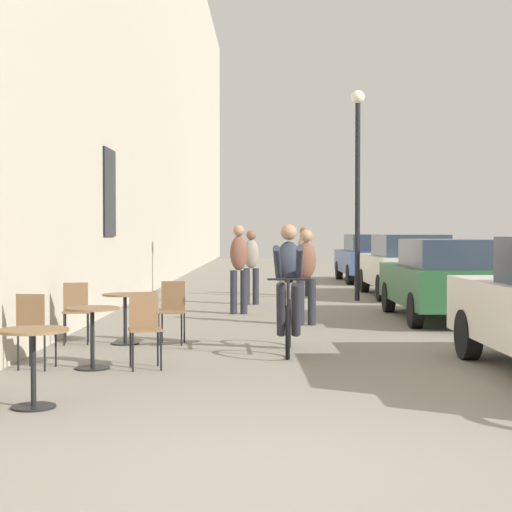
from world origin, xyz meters
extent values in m
plane|color=gray|center=(0.00, 0.00, 0.00)|extent=(88.00, 88.00, 0.00)
cube|color=#B7AD99|center=(-3.45, 14.00, 6.80)|extent=(0.50, 68.00, 13.60)
cube|color=black|center=(-3.18, 10.39, 2.37)|extent=(0.04, 1.10, 1.70)
cylinder|color=black|center=(-2.24, 1.93, 0.01)|extent=(0.40, 0.40, 0.02)
cylinder|color=black|center=(-2.24, 1.93, 0.36)|extent=(0.05, 0.05, 0.67)
cylinder|color=brown|center=(-2.24, 1.93, 0.71)|extent=(0.64, 0.64, 0.02)
cylinder|color=black|center=(-2.16, 4.04, 0.01)|extent=(0.40, 0.40, 0.02)
cylinder|color=black|center=(-2.16, 4.04, 0.36)|extent=(0.05, 0.05, 0.67)
cylinder|color=brown|center=(-2.16, 4.04, 0.71)|extent=(0.64, 0.64, 0.02)
cylinder|color=black|center=(-1.34, 3.93, 0.23)|extent=(0.02, 0.02, 0.45)
cylinder|color=black|center=(-1.65, 3.85, 0.23)|extent=(0.02, 0.02, 0.45)
cylinder|color=black|center=(-1.42, 4.24, 0.23)|extent=(0.02, 0.02, 0.45)
cylinder|color=black|center=(-1.73, 4.16, 0.23)|extent=(0.02, 0.02, 0.45)
cube|color=brown|center=(-1.54, 4.04, 0.46)|extent=(0.46, 0.46, 0.02)
cube|color=brown|center=(-1.58, 4.22, 0.68)|extent=(0.34, 0.10, 0.42)
cylinder|color=black|center=(-2.95, 4.23, 0.23)|extent=(0.02, 0.02, 0.45)
cylinder|color=black|center=(-2.63, 4.18, 0.23)|extent=(0.02, 0.02, 0.45)
cylinder|color=black|center=(-2.99, 3.91, 0.23)|extent=(0.02, 0.02, 0.45)
cylinder|color=black|center=(-2.67, 3.86, 0.23)|extent=(0.02, 0.02, 0.45)
cube|color=brown|center=(-2.81, 4.04, 0.46)|extent=(0.43, 0.43, 0.02)
cube|color=brown|center=(-2.83, 3.87, 0.68)|extent=(0.34, 0.07, 0.42)
cylinder|color=black|center=(-2.15, 6.15, 0.01)|extent=(0.40, 0.40, 0.02)
cylinder|color=black|center=(-2.15, 6.15, 0.36)|extent=(0.05, 0.05, 0.67)
cylinder|color=brown|center=(-2.15, 6.15, 0.71)|extent=(0.64, 0.64, 0.02)
cylinder|color=black|center=(-3.03, 6.28, 0.23)|extent=(0.02, 0.02, 0.45)
cylinder|color=black|center=(-2.72, 6.34, 0.23)|extent=(0.02, 0.02, 0.45)
cylinder|color=black|center=(-2.97, 5.97, 0.23)|extent=(0.02, 0.02, 0.45)
cylinder|color=black|center=(-2.66, 6.03, 0.23)|extent=(0.02, 0.02, 0.45)
cube|color=brown|center=(-2.84, 6.15, 0.46)|extent=(0.44, 0.44, 0.02)
cube|color=brown|center=(-2.81, 5.98, 0.68)|extent=(0.34, 0.08, 0.42)
cylinder|color=black|center=(-1.32, 5.99, 0.23)|extent=(0.02, 0.02, 0.45)
cylinder|color=black|center=(-1.64, 6.00, 0.23)|extent=(0.02, 0.02, 0.45)
cylinder|color=black|center=(-1.31, 6.31, 0.23)|extent=(0.02, 0.02, 0.45)
cylinder|color=black|center=(-1.64, 6.32, 0.23)|extent=(0.02, 0.02, 0.45)
cube|color=brown|center=(-1.48, 6.15, 0.46)|extent=(0.39, 0.39, 0.02)
cube|color=brown|center=(-1.48, 6.33, 0.68)|extent=(0.34, 0.03, 0.42)
torus|color=black|center=(0.15, 4.86, 0.33)|extent=(0.08, 0.71, 0.71)
torus|color=black|center=(0.19, 5.91, 0.33)|extent=(0.08, 0.71, 0.71)
cylinder|color=black|center=(0.19, 5.82, 0.61)|extent=(0.04, 0.22, 0.58)
cylinder|color=black|center=(0.16, 5.32, 0.95)|extent=(0.07, 0.83, 0.14)
cylinder|color=black|center=(0.15, 4.89, 0.67)|extent=(0.04, 0.09, 0.67)
cylinder|color=black|center=(0.17, 5.41, 0.37)|extent=(0.08, 1.00, 0.12)
cylinder|color=black|center=(0.15, 4.91, 1.00)|extent=(0.52, 0.05, 0.03)
ellipsoid|color=black|center=(0.18, 5.73, 0.93)|extent=(0.12, 0.24, 0.06)
ellipsoid|color=#2D3342|center=(0.18, 5.65, 1.21)|extent=(0.35, 0.36, 0.59)
sphere|color=#A57A5B|center=(0.18, 5.61, 1.60)|extent=(0.22, 0.22, 0.22)
cylinder|color=#26262D|center=(0.27, 5.57, 0.55)|extent=(0.15, 0.40, 0.75)
cylinder|color=#26262D|center=(0.08, 5.58, 0.55)|extent=(0.15, 0.40, 0.75)
cylinder|color=#2D3342|center=(0.30, 5.26, 1.20)|extent=(0.10, 0.75, 0.48)
cylinder|color=#2D3342|center=(0.02, 5.27, 1.20)|extent=(0.14, 0.75, 0.48)
cylinder|color=#26262D|center=(0.46, 8.53, 0.40)|extent=(0.14, 0.14, 0.80)
cylinder|color=#26262D|center=(0.66, 8.55, 0.40)|extent=(0.14, 0.14, 0.80)
ellipsoid|color=brown|center=(0.56, 8.54, 1.12)|extent=(0.36, 0.27, 0.63)
sphere|color=#A57A5B|center=(0.56, 8.54, 1.54)|extent=(0.22, 0.22, 0.22)
cylinder|color=#26262D|center=(-0.77, 10.43, 0.43)|extent=(0.14, 0.14, 0.85)
cylinder|color=#26262D|center=(-0.57, 10.46, 0.43)|extent=(0.14, 0.14, 0.85)
ellipsoid|color=brown|center=(-0.67, 10.44, 1.19)|extent=(0.36, 0.28, 0.68)
sphere|color=#A57A5B|center=(-0.67, 10.44, 1.63)|extent=(0.22, 0.22, 0.22)
cylinder|color=#26262D|center=(-0.36, 12.52, 0.40)|extent=(0.14, 0.14, 0.80)
cylinder|color=#26262D|center=(-0.56, 12.51, 0.40)|extent=(0.14, 0.14, 0.80)
ellipsoid|color=gray|center=(-0.46, 12.51, 1.12)|extent=(0.35, 0.26, 0.64)
sphere|color=brown|center=(-0.46, 12.51, 1.54)|extent=(0.22, 0.22, 0.22)
cylinder|color=#26262D|center=(0.71, 14.89, 0.42)|extent=(0.14, 0.14, 0.85)
cylinder|color=#26262D|center=(0.91, 14.89, 0.42)|extent=(0.14, 0.14, 0.85)
ellipsoid|color=gray|center=(0.81, 14.89, 1.19)|extent=(0.34, 0.24, 0.67)
sphere|color=brown|center=(0.81, 14.89, 1.62)|extent=(0.22, 0.22, 0.22)
cylinder|color=black|center=(2.00, 13.60, 2.30)|extent=(0.12, 0.12, 4.60)
sphere|color=silver|center=(2.00, 13.60, 4.74)|extent=(0.32, 0.32, 0.32)
cylinder|color=black|center=(2.41, 4.81, 0.31)|extent=(0.22, 0.63, 0.63)
cube|color=#23512D|center=(3.12, 9.50, 0.64)|extent=(1.77, 4.16, 0.67)
cube|color=#283342|center=(3.13, 9.01, 1.22)|extent=(1.47, 2.25, 0.50)
cylinder|color=black|center=(2.32, 10.86, 0.30)|extent=(0.20, 0.60, 0.60)
cylinder|color=black|center=(3.88, 10.88, 0.30)|extent=(0.20, 0.60, 0.60)
cylinder|color=black|center=(2.36, 8.13, 0.30)|extent=(0.20, 0.60, 0.60)
cylinder|color=black|center=(3.92, 8.15, 0.30)|extent=(0.20, 0.60, 0.60)
cube|color=beige|center=(3.32, 14.80, 0.66)|extent=(1.88, 4.37, 0.71)
cube|color=#283342|center=(3.33, 14.28, 1.28)|extent=(1.55, 2.37, 0.52)
cylinder|color=black|center=(2.48, 16.22, 0.31)|extent=(0.21, 0.63, 0.62)
cylinder|color=black|center=(4.11, 16.25, 0.31)|extent=(0.21, 0.63, 0.62)
cylinder|color=black|center=(2.54, 13.36, 0.31)|extent=(0.21, 0.63, 0.62)
cylinder|color=black|center=(4.17, 13.39, 0.31)|extent=(0.21, 0.63, 0.62)
cube|color=#384C84|center=(3.19, 20.79, 0.66)|extent=(1.90, 4.35, 0.70)
cube|color=#283342|center=(3.21, 20.27, 1.27)|extent=(1.56, 2.36, 0.52)
cylinder|color=black|center=(2.34, 22.18, 0.31)|extent=(0.22, 0.63, 0.62)
cylinder|color=black|center=(3.96, 22.23, 0.31)|extent=(0.22, 0.63, 0.62)
cylinder|color=black|center=(2.42, 19.34, 0.31)|extent=(0.22, 0.63, 0.62)
cylinder|color=black|center=(4.04, 19.39, 0.31)|extent=(0.22, 0.63, 0.62)
camera|label=1|loc=(-0.12, -5.38, 1.60)|focal=56.98mm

